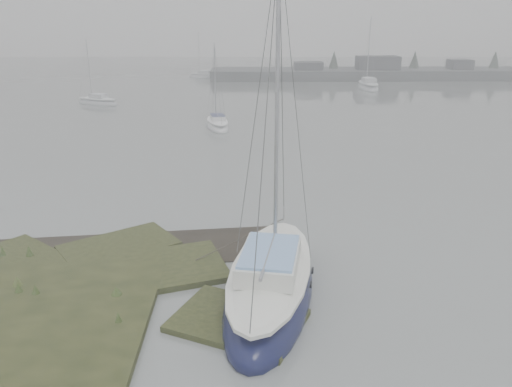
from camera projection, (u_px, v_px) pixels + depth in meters
The scene contains 7 objects.
ground at pixel (236, 120), 42.84m from camera, with size 160.00×160.00×0.00m, color slate.
far_shoreline at pixel (421, 73), 73.28m from camera, with size 60.00×8.00×4.15m.
sailboat_main at pixel (271, 286), 15.35m from camera, with size 3.95×8.10×10.95m.
sailboat_white at pixel (217, 125), 39.68m from camera, with size 2.57×5.15×6.96m.
sailboat_far_a at pixel (97, 102), 50.84m from camera, with size 5.11×3.62×6.92m.
sailboat_far_b at pixel (368, 87), 62.08m from camera, with size 2.17×6.56×9.25m.
sailboat_far_c at pixel (204, 76), 74.41m from camera, with size 5.26×3.63×7.11m.
Camera 1 is at (0.73, -12.58, 8.06)m, focal length 35.00 mm.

